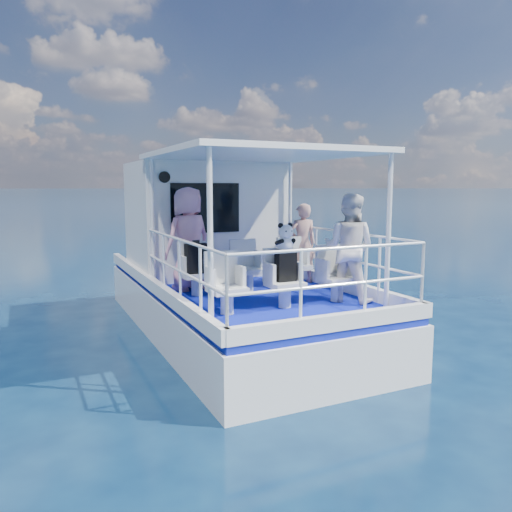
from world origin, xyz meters
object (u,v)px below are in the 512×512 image
at_px(passenger_stbd_aft, 349,248).
at_px(backpack_center, 286,266).
at_px(panda, 285,237).
at_px(passenger_port_fwd, 189,239).

xyz_separation_m(passenger_stbd_aft, backpack_center, (-1.04, 0.08, -0.22)).
bearing_deg(backpack_center, panda, 88.67).
relative_size(passenger_port_fwd, passenger_stbd_aft, 1.06).
distance_m(passenger_port_fwd, backpack_center, 2.01).
relative_size(passenger_port_fwd, backpack_center, 4.00).
xyz_separation_m(passenger_port_fwd, passenger_stbd_aft, (1.93, -1.86, -0.05)).
xyz_separation_m(passenger_stbd_aft, panda, (-1.04, 0.10, 0.20)).
bearing_deg(passenger_stbd_aft, panda, 48.25).
bearing_deg(passenger_port_fwd, passenger_stbd_aft, 118.44).
bearing_deg(backpack_center, passenger_port_fwd, 116.54).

